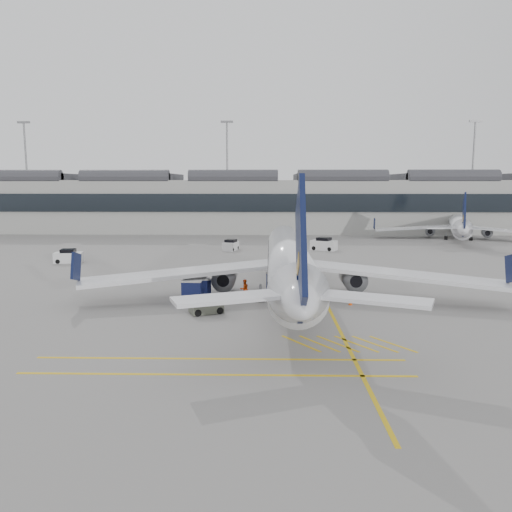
{
  "coord_description": "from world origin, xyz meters",
  "views": [
    {
      "loc": [
        4.77,
        -38.46,
        10.37
      ],
      "look_at": [
        3.83,
        5.15,
        4.0
      ],
      "focal_mm": 35.0,
      "sensor_mm": 36.0,
      "label": 1
    }
  ],
  "objects_px": {
    "ramp_agent_a": "(296,280)",
    "pushback_tug": "(206,306)",
    "belt_loader": "(291,280)",
    "baggage_cart_a": "(203,287)",
    "ramp_agent_b": "(244,289)",
    "airliner_main": "(289,263)"
  },
  "relations": [
    {
      "from": "ramp_agent_b",
      "to": "pushback_tug",
      "type": "relative_size",
      "value": 0.6
    },
    {
      "from": "ramp_agent_a",
      "to": "pushback_tug",
      "type": "bearing_deg",
      "value": -149.02
    },
    {
      "from": "belt_loader",
      "to": "baggage_cart_a",
      "type": "bearing_deg",
      "value": -139.22
    },
    {
      "from": "ramp_agent_a",
      "to": "ramp_agent_b",
      "type": "distance_m",
      "value": 6.19
    },
    {
      "from": "baggage_cart_a",
      "to": "ramp_agent_a",
      "type": "bearing_deg",
      "value": -0.42
    },
    {
      "from": "airliner_main",
      "to": "pushback_tug",
      "type": "bearing_deg",
      "value": -139.09
    },
    {
      "from": "ramp_agent_a",
      "to": "airliner_main",
      "type": "bearing_deg",
      "value": -123.72
    },
    {
      "from": "airliner_main",
      "to": "belt_loader",
      "type": "bearing_deg",
      "value": 86.03
    },
    {
      "from": "baggage_cart_a",
      "to": "ramp_agent_a",
      "type": "distance_m",
      "value": 9.28
    },
    {
      "from": "airliner_main",
      "to": "ramp_agent_b",
      "type": "distance_m",
      "value": 4.74
    },
    {
      "from": "belt_loader",
      "to": "pushback_tug",
      "type": "relative_size",
      "value": 1.76
    },
    {
      "from": "belt_loader",
      "to": "baggage_cart_a",
      "type": "distance_m",
      "value": 9.65
    },
    {
      "from": "airliner_main",
      "to": "pushback_tug",
      "type": "height_order",
      "value": "airliner_main"
    },
    {
      "from": "belt_loader",
      "to": "baggage_cart_a",
      "type": "height_order",
      "value": "belt_loader"
    },
    {
      "from": "airliner_main",
      "to": "belt_loader",
      "type": "relative_size",
      "value": 7.94
    },
    {
      "from": "baggage_cart_a",
      "to": "pushback_tug",
      "type": "bearing_deg",
      "value": -97.51
    },
    {
      "from": "belt_loader",
      "to": "ramp_agent_b",
      "type": "relative_size",
      "value": 2.94
    },
    {
      "from": "belt_loader",
      "to": "ramp_agent_b",
      "type": "height_order",
      "value": "belt_loader"
    },
    {
      "from": "airliner_main",
      "to": "baggage_cart_a",
      "type": "bearing_deg",
      "value": 177.68
    },
    {
      "from": "airliner_main",
      "to": "ramp_agent_a",
      "type": "height_order",
      "value": "airliner_main"
    },
    {
      "from": "ramp_agent_a",
      "to": "pushback_tug",
      "type": "height_order",
      "value": "ramp_agent_a"
    },
    {
      "from": "pushback_tug",
      "to": "baggage_cart_a",
      "type": "bearing_deg",
      "value": 74.85
    }
  ]
}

